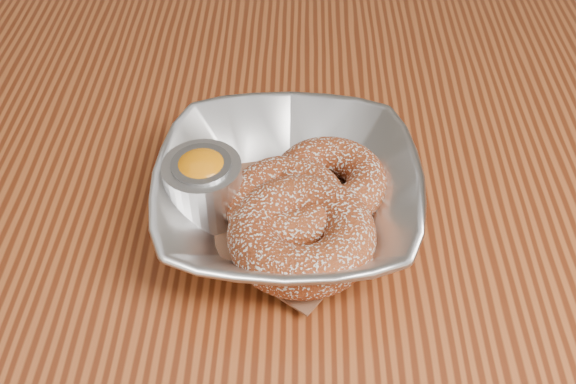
{
  "coord_description": "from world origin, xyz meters",
  "views": [
    {
      "loc": [
        0.1,
        -0.43,
        1.15
      ],
      "look_at": [
        0.09,
        -0.06,
        0.78
      ],
      "focal_mm": 42.0,
      "sensor_mm": 36.0,
      "label": 1
    }
  ],
  "objects_px": {
    "serving_bowl": "(288,196)",
    "donut_back": "(329,181)",
    "table": "(196,243)",
    "ramekin": "(204,185)",
    "donut_extra": "(286,203)",
    "donut_front": "(302,234)"
  },
  "relations": [
    {
      "from": "serving_bowl",
      "to": "donut_back",
      "type": "relative_size",
      "value": 2.25
    },
    {
      "from": "ramekin",
      "to": "donut_back",
      "type": "bearing_deg",
      "value": 9.87
    },
    {
      "from": "serving_bowl",
      "to": "donut_back",
      "type": "xyz_separation_m",
      "value": [
        0.03,
        0.02,
        0.0
      ]
    },
    {
      "from": "table",
      "to": "donut_extra",
      "type": "bearing_deg",
      "value": -35.83
    },
    {
      "from": "donut_back",
      "to": "ramekin",
      "type": "relative_size",
      "value": 1.51
    },
    {
      "from": "donut_back",
      "to": "donut_extra",
      "type": "xyz_separation_m",
      "value": [
        -0.03,
        -0.03,
        0.0
      ]
    },
    {
      "from": "donut_extra",
      "to": "serving_bowl",
      "type": "bearing_deg",
      "value": 83.01
    },
    {
      "from": "table",
      "to": "serving_bowl",
      "type": "height_order",
      "value": "serving_bowl"
    },
    {
      "from": "donut_front",
      "to": "table",
      "type": "bearing_deg",
      "value": 135.93
    },
    {
      "from": "donut_extra",
      "to": "donut_front",
      "type": "bearing_deg",
      "value": -70.34
    },
    {
      "from": "table",
      "to": "donut_front",
      "type": "distance_m",
      "value": 0.19
    },
    {
      "from": "table",
      "to": "donut_front",
      "type": "relative_size",
      "value": 10.86
    },
    {
      "from": "ramekin",
      "to": "serving_bowl",
      "type": "bearing_deg",
      "value": 0.14
    },
    {
      "from": "donut_back",
      "to": "donut_front",
      "type": "bearing_deg",
      "value": -109.86
    },
    {
      "from": "serving_bowl",
      "to": "ramekin",
      "type": "height_order",
      "value": "ramekin"
    },
    {
      "from": "serving_bowl",
      "to": "donut_extra",
      "type": "bearing_deg",
      "value": -96.99
    },
    {
      "from": "donut_front",
      "to": "ramekin",
      "type": "height_order",
      "value": "ramekin"
    },
    {
      "from": "serving_bowl",
      "to": "donut_extra",
      "type": "height_order",
      "value": "serving_bowl"
    },
    {
      "from": "donut_extra",
      "to": "donut_back",
      "type": "bearing_deg",
      "value": 37.79
    },
    {
      "from": "donut_front",
      "to": "ramekin",
      "type": "bearing_deg",
      "value": 150.56
    },
    {
      "from": "table",
      "to": "ramekin",
      "type": "relative_size",
      "value": 19.57
    },
    {
      "from": "table",
      "to": "serving_bowl",
      "type": "xyz_separation_m",
      "value": [
        0.09,
        -0.06,
        0.12
      ]
    }
  ]
}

